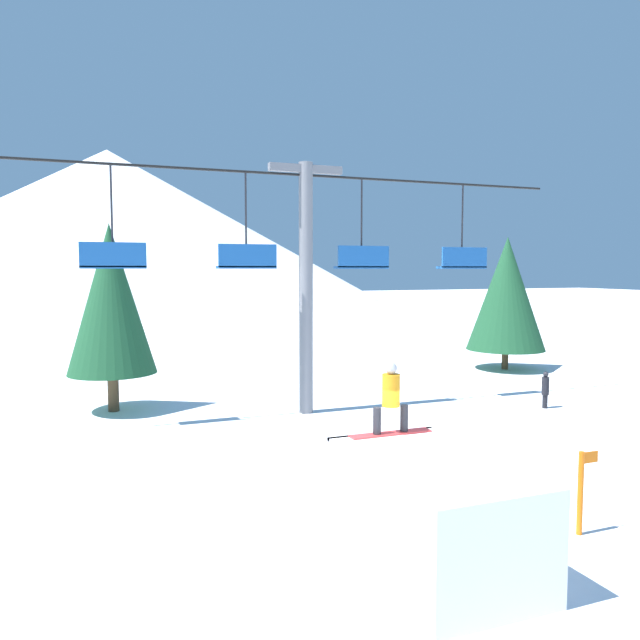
% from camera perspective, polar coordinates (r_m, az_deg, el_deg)
% --- Properties ---
extents(ground_plane, '(220.00, 220.00, 0.00)m').
position_cam_1_polar(ground_plane, '(11.11, 6.08, -19.96)').
color(ground_plane, white).
extents(mountain_ridge, '(80.08, 80.08, 22.02)m').
position_cam_1_polar(mountain_ridge, '(98.19, -18.76, 8.18)').
color(mountain_ridge, silver).
rests_on(mountain_ridge, ground_plane).
extents(snow_ramp, '(2.07, 3.56, 1.69)m').
position_cam_1_polar(snow_ramp, '(10.28, 10.20, -16.98)').
color(snow_ramp, white).
rests_on(snow_ramp, ground_plane).
extents(snowboarder, '(1.55, 0.32, 1.30)m').
position_cam_1_polar(snowboarder, '(11.19, 6.50, -7.20)').
color(snowboarder, '#B22D2D').
rests_on(snowboarder, snow_ramp).
extents(chairlift, '(18.23, 0.44, 7.95)m').
position_cam_1_polar(chairlift, '(19.79, -1.27, 4.69)').
color(chairlift, slate).
rests_on(chairlift, ground_plane).
extents(pine_tree_near, '(2.82, 2.82, 6.09)m').
position_cam_1_polar(pine_tree_near, '(21.14, -18.59, 1.82)').
color(pine_tree_near, '#4C3823').
rests_on(pine_tree_near, ground_plane).
extents(pine_tree_far, '(3.55, 3.55, 6.09)m').
position_cam_1_polar(pine_tree_far, '(29.79, 16.69, 2.33)').
color(pine_tree_far, '#4C3823').
rests_on(pine_tree_far, ground_plane).
extents(trail_marker, '(0.41, 0.10, 1.48)m').
position_cam_1_polar(trail_marker, '(12.11, 22.77, -14.15)').
color(trail_marker, orange).
rests_on(trail_marker, ground_plane).
extents(distant_skier, '(0.24, 0.24, 1.23)m').
position_cam_1_polar(distant_skier, '(22.13, 19.91, -5.90)').
color(distant_skier, black).
rests_on(distant_skier, ground_plane).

